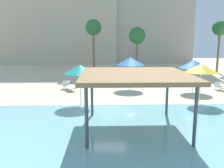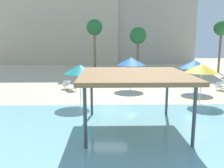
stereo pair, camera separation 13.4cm
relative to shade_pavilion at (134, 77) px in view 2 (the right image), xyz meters
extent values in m
plane|color=beige|center=(-1.27, 2.59, -2.49)|extent=(80.00, 80.00, 0.00)
cube|color=#7AB7C1|center=(-1.27, -2.66, -2.47)|extent=(44.00, 13.50, 0.04)
cylinder|color=#42474C|center=(-2.07, 2.07, -1.26)|extent=(0.14, 0.14, 2.46)
cylinder|color=#42474C|center=(2.07, 2.07, -1.26)|extent=(0.14, 0.14, 2.46)
cylinder|color=#42474C|center=(-2.07, -2.07, -1.26)|extent=(0.14, 0.14, 2.46)
cylinder|color=#42474C|center=(2.07, -2.07, -1.26)|extent=(0.14, 0.14, 2.46)
cube|color=olive|center=(0.00, 0.00, 0.06)|extent=(4.84, 4.84, 0.18)
cylinder|color=silver|center=(-2.92, 4.44, -1.48)|extent=(0.06, 0.06, 2.02)
cone|color=teal|center=(-2.92, 4.44, -0.19)|extent=(2.03, 2.03, 0.56)
cylinder|color=silver|center=(4.92, 4.56, -1.47)|extent=(0.06, 0.06, 2.04)
cone|color=yellow|center=(4.92, 4.56, -0.17)|extent=(2.08, 2.08, 0.57)
cylinder|color=silver|center=(0.84, 9.42, -1.48)|extent=(0.06, 0.06, 2.03)
cone|color=blue|center=(0.84, 9.42, -0.14)|extent=(2.34, 2.34, 0.64)
cylinder|color=silver|center=(5.75, 8.08, -1.54)|extent=(0.06, 0.06, 1.91)
cone|color=blue|center=(5.75, 8.08, -0.26)|extent=(2.32, 2.32, 0.64)
cylinder|color=white|center=(-3.78, 8.40, -2.38)|extent=(0.05, 0.05, 0.22)
cylinder|color=white|center=(-4.20, 8.18, -2.38)|extent=(0.05, 0.05, 0.22)
cylinder|color=white|center=(-4.44, 9.68, -2.38)|extent=(0.05, 0.05, 0.22)
cylinder|color=white|center=(-4.87, 9.46, -2.38)|extent=(0.05, 0.05, 0.22)
cube|color=white|center=(-4.32, 8.93, -2.22)|extent=(1.36, 1.87, 0.10)
cube|color=white|center=(-4.67, 9.59, -1.95)|extent=(0.77, 0.73, 0.40)
cylinder|color=white|center=(8.45, 8.82, -2.38)|extent=(0.05, 0.05, 0.22)
cylinder|color=white|center=(7.98, 8.70, -2.38)|extent=(0.05, 0.05, 0.22)
cube|color=white|center=(8.21, 8.78, -1.95)|extent=(0.71, 0.64, 0.40)
cylinder|color=brown|center=(12.99, 19.20, 0.11)|extent=(0.28, 0.28, 5.21)
sphere|color=#286B33|center=(12.99, 19.20, 3.07)|extent=(1.90, 1.90, 1.90)
cylinder|color=brown|center=(-2.65, 18.74, 0.13)|extent=(0.28, 0.28, 5.24)
sphere|color=#286B33|center=(-2.65, 18.74, 3.09)|extent=(1.90, 1.90, 1.90)
cylinder|color=brown|center=(2.39, 16.92, -0.37)|extent=(0.28, 0.28, 4.24)
sphere|color=#286B33|center=(2.39, 16.92, 2.10)|extent=(1.90, 1.90, 1.90)
cube|color=beige|center=(-9.31, 34.80, 7.34)|extent=(20.11, 9.95, 19.67)
cube|color=#B2A893|center=(5.88, 35.07, 8.29)|extent=(16.29, 9.28, 21.57)
camera|label=1|loc=(-1.40, -10.70, 1.65)|focal=38.43mm
camera|label=2|loc=(-1.27, -10.70, 1.65)|focal=38.43mm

